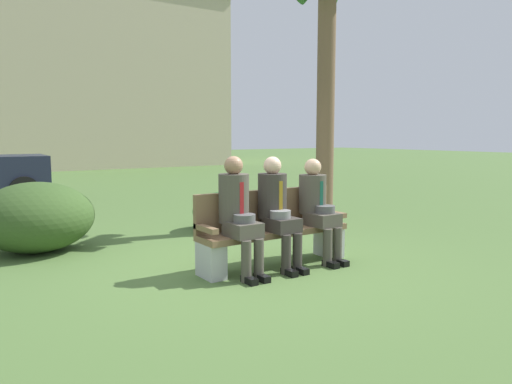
{
  "coord_description": "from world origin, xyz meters",
  "views": [
    {
      "loc": [
        -3.11,
        -4.74,
        1.55
      ],
      "look_at": [
        0.25,
        0.25,
        0.85
      ],
      "focal_mm": 34.23,
      "sensor_mm": 36.0,
      "label": 1
    }
  ],
  "objects_px": {
    "shrub_near_bench": "(36,217)",
    "shrub_mid_lawn": "(222,211)",
    "building_backdrop": "(72,74)",
    "seated_man_left": "(238,210)",
    "palm_tree_tall": "(327,26)",
    "seated_man_middle": "(277,207)",
    "park_bench": "(272,230)",
    "seated_man_right": "(318,204)"
  },
  "relations": [
    {
      "from": "park_bench",
      "to": "seated_man_left",
      "type": "relative_size",
      "value": 1.45
    },
    {
      "from": "park_bench",
      "to": "seated_man_middle",
      "type": "distance_m",
      "value": 0.33
    },
    {
      "from": "seated_man_middle",
      "to": "shrub_mid_lawn",
      "type": "xyz_separation_m",
      "value": [
        0.64,
        2.38,
        -0.41
      ]
    },
    {
      "from": "seated_man_right",
      "to": "palm_tree_tall",
      "type": "xyz_separation_m",
      "value": [
        1.73,
        1.82,
        2.67
      ]
    },
    {
      "from": "park_bench",
      "to": "shrub_near_bench",
      "type": "relative_size",
      "value": 1.28
    },
    {
      "from": "seated_man_middle",
      "to": "palm_tree_tall",
      "type": "bearing_deg",
      "value": 37.63
    },
    {
      "from": "park_bench",
      "to": "seated_man_right",
      "type": "distance_m",
      "value": 0.67
    },
    {
      "from": "palm_tree_tall",
      "to": "park_bench",
      "type": "bearing_deg",
      "value": -144.13
    },
    {
      "from": "building_backdrop",
      "to": "shrub_near_bench",
      "type": "bearing_deg",
      "value": -105.22
    },
    {
      "from": "seated_man_left",
      "to": "building_backdrop",
      "type": "xyz_separation_m",
      "value": [
        3.34,
        20.8,
        3.81
      ]
    },
    {
      "from": "seated_man_left",
      "to": "seated_man_middle",
      "type": "bearing_deg",
      "value": -0.2
    },
    {
      "from": "park_bench",
      "to": "seated_man_left",
      "type": "height_order",
      "value": "seated_man_left"
    },
    {
      "from": "building_backdrop",
      "to": "seated_man_left",
      "type": "bearing_deg",
      "value": -99.11
    },
    {
      "from": "palm_tree_tall",
      "to": "shrub_near_bench",
      "type": "relative_size",
      "value": 3.25
    },
    {
      "from": "shrub_mid_lawn",
      "to": "building_backdrop",
      "type": "height_order",
      "value": "building_backdrop"
    },
    {
      "from": "seated_man_left",
      "to": "palm_tree_tall",
      "type": "height_order",
      "value": "palm_tree_tall"
    },
    {
      "from": "seated_man_left",
      "to": "shrub_mid_lawn",
      "type": "xyz_separation_m",
      "value": [
        1.17,
        2.37,
        -0.42
      ]
    },
    {
      "from": "shrub_near_bench",
      "to": "building_backdrop",
      "type": "relative_size",
      "value": 0.1
    },
    {
      "from": "palm_tree_tall",
      "to": "seated_man_left",
      "type": "bearing_deg",
      "value": -147.84
    },
    {
      "from": "park_bench",
      "to": "seated_man_middle",
      "type": "xyz_separation_m",
      "value": [
        -0.03,
        -0.13,
        0.3
      ]
    },
    {
      "from": "park_bench",
      "to": "building_backdrop",
      "type": "height_order",
      "value": "building_backdrop"
    },
    {
      "from": "shrub_near_bench",
      "to": "shrub_mid_lawn",
      "type": "bearing_deg",
      "value": -0.96
    },
    {
      "from": "park_bench",
      "to": "seated_man_left",
      "type": "distance_m",
      "value": 0.65
    },
    {
      "from": "seated_man_right",
      "to": "palm_tree_tall",
      "type": "relative_size",
      "value": 0.26
    },
    {
      "from": "seated_man_right",
      "to": "shrub_mid_lawn",
      "type": "xyz_separation_m",
      "value": [
        0.02,
        2.38,
        -0.39
      ]
    },
    {
      "from": "seated_man_right",
      "to": "building_backdrop",
      "type": "distance_m",
      "value": 21.27
    },
    {
      "from": "seated_man_left",
      "to": "shrub_mid_lawn",
      "type": "distance_m",
      "value": 2.68
    },
    {
      "from": "seated_man_right",
      "to": "shrub_mid_lawn",
      "type": "distance_m",
      "value": 2.41
    },
    {
      "from": "shrub_near_bench",
      "to": "park_bench",
      "type": "bearing_deg",
      "value": -45.95
    },
    {
      "from": "shrub_near_bench",
      "to": "seated_man_left",
      "type": "bearing_deg",
      "value": -55.51
    },
    {
      "from": "shrub_mid_lawn",
      "to": "shrub_near_bench",
      "type": "bearing_deg",
      "value": 179.04
    },
    {
      "from": "seated_man_middle",
      "to": "palm_tree_tall",
      "type": "xyz_separation_m",
      "value": [
        2.35,
        1.81,
        2.65
      ]
    },
    {
      "from": "seated_man_left",
      "to": "building_backdrop",
      "type": "relative_size",
      "value": 0.09
    },
    {
      "from": "seated_man_left",
      "to": "shrub_near_bench",
      "type": "bearing_deg",
      "value": 124.49
    },
    {
      "from": "shrub_mid_lawn",
      "to": "seated_man_middle",
      "type": "bearing_deg",
      "value": -105.03
    },
    {
      "from": "shrub_mid_lawn",
      "to": "building_backdrop",
      "type": "distance_m",
      "value": 19.03
    },
    {
      "from": "seated_man_middle",
      "to": "building_backdrop",
      "type": "relative_size",
      "value": 0.09
    },
    {
      "from": "seated_man_left",
      "to": "shrub_mid_lawn",
      "type": "bearing_deg",
      "value": 63.85
    },
    {
      "from": "shrub_near_bench",
      "to": "building_backdrop",
      "type": "distance_m",
      "value": 19.47
    },
    {
      "from": "shrub_mid_lawn",
      "to": "seated_man_left",
      "type": "bearing_deg",
      "value": -116.15
    },
    {
      "from": "seated_man_left",
      "to": "seated_man_right",
      "type": "distance_m",
      "value": 1.15
    },
    {
      "from": "seated_man_middle",
      "to": "park_bench",
      "type": "bearing_deg",
      "value": 78.79
    }
  ]
}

